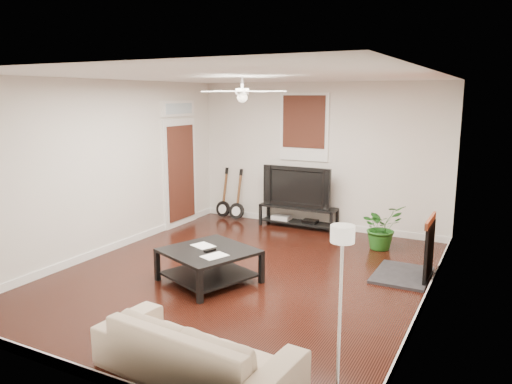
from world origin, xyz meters
TOP-DOWN VIEW (x-y plane):
  - room at (0.00, 0.00)m, footprint 5.01×6.01m
  - brick_accent at (2.49, 1.00)m, footprint 0.02×2.20m
  - fireplace at (2.20, 1.00)m, footprint 0.80×1.10m
  - window_back at (-0.30, 2.97)m, footprint 1.00×0.06m
  - door_left at (-2.46, 1.90)m, footprint 0.08×1.00m
  - tv_stand at (-0.31, 2.78)m, footprint 1.53×0.41m
  - tv at (-0.31, 2.80)m, footprint 1.37×0.18m
  - coffee_table at (-0.30, -0.44)m, footprint 1.42×1.42m
  - sofa at (0.90, -2.50)m, footprint 2.00×0.92m
  - floor_lamp at (2.20, -2.40)m, footprint 0.28×0.28m
  - potted_plant at (1.46, 2.16)m, footprint 0.89×0.91m
  - guitar_left at (-2.01, 2.75)m, footprint 0.35×0.26m
  - guitar_right at (-1.66, 2.72)m, footprint 0.33×0.24m
  - ceiling_fan at (0.00, 0.00)m, footprint 1.24×1.24m

SIDE VIEW (x-z plane):
  - tv_stand at x=-0.31m, z-range 0.00..0.43m
  - coffee_table at x=-0.30m, z-range 0.00..0.46m
  - sofa at x=0.90m, z-range 0.00..0.57m
  - potted_plant at x=1.46m, z-range 0.00..0.76m
  - fireplace at x=2.20m, z-range 0.00..0.92m
  - guitar_left at x=-2.01m, z-range 0.00..1.07m
  - guitar_right at x=-1.66m, z-range 0.00..1.07m
  - floor_lamp at x=2.20m, z-range 0.00..1.59m
  - tv at x=-0.31m, z-range 0.43..1.22m
  - door_left at x=-2.46m, z-range 0.00..2.50m
  - room at x=0.00m, z-range 0.00..2.80m
  - brick_accent at x=2.49m, z-range 0.00..2.80m
  - window_back at x=-0.30m, z-range 1.30..2.60m
  - ceiling_fan at x=0.00m, z-range 2.44..2.76m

